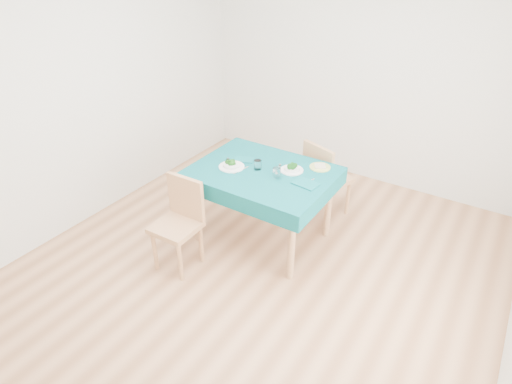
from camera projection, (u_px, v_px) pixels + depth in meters
The scene contains 16 objects.
room_shell at pixel (256, 135), 3.19m from camera, with size 4.02×4.52×2.73m.
table at pixel (262, 205), 4.15m from camera, with size 1.27×0.97×0.76m, color #085459.
chair_near at pixel (175, 223), 3.73m from camera, with size 0.38×0.41×0.94m, color tan.
chair_far at pixel (329, 172), 4.47m from camera, with size 0.40×0.44×1.00m, color tan.
bowl_near at pixel (231, 164), 3.99m from camera, with size 0.24×0.24×0.07m, color white, non-canonical shape.
bowl_far at pixel (292, 168), 3.93m from camera, with size 0.21×0.21×0.07m, color white, non-canonical shape.
fork_near at pixel (225, 163), 4.08m from camera, with size 0.02×0.18×0.00m, color silver.
knife_near at pixel (241, 170), 3.96m from camera, with size 0.02×0.20×0.00m, color silver.
fork_far at pixel (278, 169), 3.98m from camera, with size 0.02×0.16×0.00m, color silver.
knife_far at pixel (307, 183), 3.76m from camera, with size 0.02×0.21×0.00m, color silver.
napkin_near at pixel (244, 160), 4.13m from camera, with size 0.18×0.13×0.01m, color #0B5E63.
napkin_far at pixel (306, 184), 3.73m from camera, with size 0.22×0.15×0.01m, color #0B5E63.
tumbler_center at pixel (258, 165), 3.96m from camera, with size 0.07×0.07×0.09m, color white.
tumbler_side at pixel (277, 173), 3.82m from camera, with size 0.07×0.07×0.09m, color white.
side_plate at pixel (320, 167), 4.00m from camera, with size 0.20×0.20×0.01m, color #B1C05D.
bread_slice at pixel (320, 166), 3.99m from camera, with size 0.10×0.10×0.01m, color beige.
Camera 1 is at (1.60, -2.48, 2.64)m, focal length 30.00 mm.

